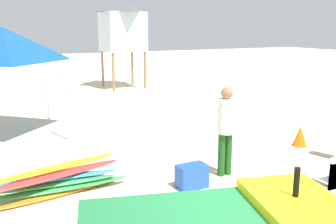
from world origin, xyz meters
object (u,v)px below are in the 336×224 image
object	(u,v)px
surfboard_pile	(55,181)
cooler_box	(192,176)
stacked_plastic_chairs	(333,179)
lifeguard_tower	(122,27)
traffic_cone_near	(300,136)
popup_canopy	(3,44)
lifeguard_near_left	(226,125)

from	to	relation	value
surfboard_pile	cooler_box	size ratio (longest dim) A/B	4.83
stacked_plastic_chairs	lifeguard_tower	world-z (taller)	lifeguard_tower
stacked_plastic_chairs	surfboard_pile	bearing A→B (deg)	142.44
traffic_cone_near	cooler_box	xyz separation A→B (m)	(-3.60, -0.92, -0.04)
lifeguard_tower	surfboard_pile	bearing A→B (deg)	-116.47
popup_canopy	lifeguard_tower	xyz separation A→B (m)	(5.68, 6.32, 0.47)
lifeguard_near_left	lifeguard_tower	size ratio (longest dim) A/B	0.44
surfboard_pile	lifeguard_tower	size ratio (longest dim) A/B	0.65
cooler_box	surfboard_pile	bearing A→B (deg)	159.96
surfboard_pile	stacked_plastic_chairs	bearing A→B (deg)	-37.56
lifeguard_near_left	popup_canopy	world-z (taller)	popup_canopy
popup_canopy	traffic_cone_near	world-z (taller)	popup_canopy
lifeguard_tower	traffic_cone_near	xyz separation A→B (m)	(0.45, -10.75, -2.62)
stacked_plastic_chairs	lifeguard_near_left	bearing A→B (deg)	101.47
lifeguard_near_left	traffic_cone_near	xyz separation A→B (m)	(2.73, 0.70, -0.75)
stacked_plastic_chairs	popup_canopy	xyz separation A→B (m)	(-3.84, 7.27, 1.79)
lifeguard_near_left	traffic_cone_near	world-z (taller)	lifeguard_near_left
lifeguard_tower	traffic_cone_near	bearing A→B (deg)	-87.59
stacked_plastic_chairs	lifeguard_near_left	size ratio (longest dim) A/B	0.59
popup_canopy	lifeguard_tower	bearing A→B (deg)	48.02
traffic_cone_near	cooler_box	distance (m)	3.72
lifeguard_near_left	traffic_cone_near	bearing A→B (deg)	14.30
surfboard_pile	popup_canopy	size ratio (longest dim) A/B	0.91
surfboard_pile	popup_canopy	bearing A→B (deg)	93.56
stacked_plastic_chairs	traffic_cone_near	distance (m)	3.67
stacked_plastic_chairs	lifeguard_tower	bearing A→B (deg)	82.28
stacked_plastic_chairs	cooler_box	xyz separation A→B (m)	(-1.31, 1.92, -0.39)
lifeguard_near_left	lifeguard_tower	world-z (taller)	lifeguard_tower
surfboard_pile	lifeguard_tower	distance (m)	12.40
lifeguard_tower	cooler_box	world-z (taller)	lifeguard_tower
surfboard_pile	lifeguard_near_left	world-z (taller)	lifeguard_near_left
lifeguard_tower	traffic_cone_near	distance (m)	11.07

